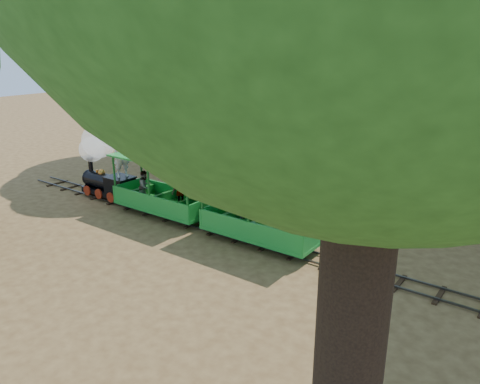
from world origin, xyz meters
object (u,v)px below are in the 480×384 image
Objects in this scene: locomotive at (104,153)px; fence at (347,168)px; carriage_front at (162,194)px; carriage_rear at (261,218)px.

locomotive reaches higher than fence.
locomotive is 0.83× the size of carriage_front.
locomotive is 7.46m from carriage_rear.
locomotive is 10.43m from fence.
fence is at bearing 66.37° from carriage_front.
carriage_front is 4.21m from carriage_rear.
fence is (6.68, 7.92, -1.23)m from locomotive.
carriage_rear is 0.21× the size of fence.
carriage_rear is (7.39, -0.04, -0.99)m from locomotive.
carriage_rear is at bearing 0.42° from carriage_front.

